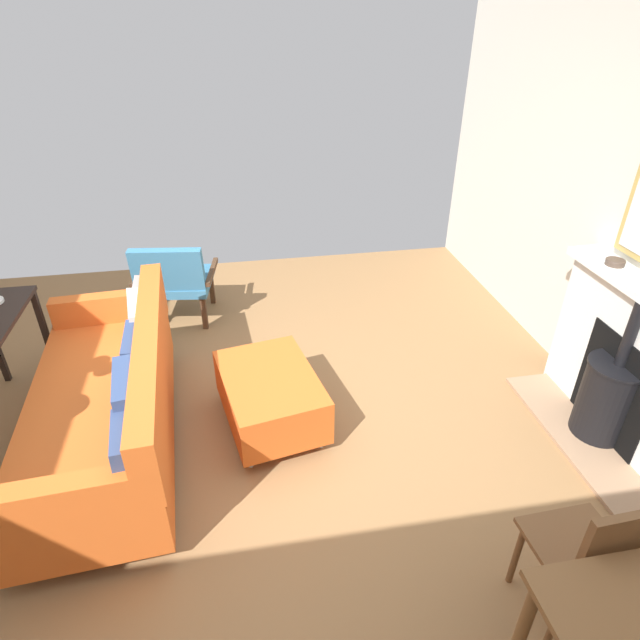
# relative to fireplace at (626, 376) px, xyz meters

# --- Properties ---
(ground_plane) EXTENTS (5.22, 5.73, 0.01)m
(ground_plane) POSITION_rel_fireplace_xyz_m (2.42, -0.35, -0.48)
(ground_plane) COLOR olive
(fireplace) EXTENTS (0.53, 1.44, 1.07)m
(fireplace) POSITION_rel_fireplace_xyz_m (0.00, 0.00, 0.00)
(fireplace) COLOR #9E7A5B
(fireplace) RESTS_ON ground
(mantel_bowl_near) EXTENTS (0.12, 0.12, 0.04)m
(mantel_bowl_near) POSITION_rel_fireplace_xyz_m (-0.01, -0.40, 0.61)
(mantel_bowl_near) COLOR #47382D
(mantel_bowl_near) RESTS_ON fireplace
(sofa) EXTENTS (0.97, 2.00, 0.85)m
(sofa) POSITION_rel_fireplace_xyz_m (3.21, -0.45, -0.10)
(sofa) COLOR #B2B2B7
(sofa) RESTS_ON ground
(ottoman) EXTENTS (0.74, 0.93, 0.41)m
(ottoman) POSITION_rel_fireplace_xyz_m (2.22, -0.48, -0.22)
(ottoman) COLOR #B2B2B7
(ottoman) RESTS_ON ground
(armchair_accent) EXTENTS (0.75, 0.67, 0.78)m
(armchair_accent) POSITION_rel_fireplace_xyz_m (2.92, -2.01, -0.04)
(armchair_accent) COLOR #4C3321
(armchair_accent) RESTS_ON ground
(dining_chair_near_fireplace) EXTENTS (0.41, 0.41, 0.86)m
(dining_chair_near_fireplace) POSITION_rel_fireplace_xyz_m (0.99, 1.12, 0.03)
(dining_chair_near_fireplace) COLOR brown
(dining_chair_near_fireplace) RESTS_ON ground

